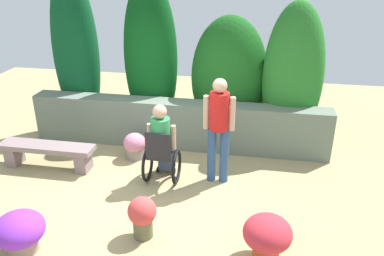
% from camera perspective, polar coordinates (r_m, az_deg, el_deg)
% --- Properties ---
extents(ground_plane, '(12.77, 12.77, 0.00)m').
position_cam_1_polar(ground_plane, '(6.11, -5.63, -10.01)').
color(ground_plane, tan).
extents(stone_retaining_wall, '(5.57, 0.41, 0.90)m').
position_cam_1_polar(stone_retaining_wall, '(7.42, -2.09, 0.55)').
color(stone_retaining_wall, slate).
rests_on(stone_retaining_wall, ground).
extents(hedge_backdrop, '(5.19, 1.15, 3.21)m').
position_cam_1_polar(hedge_backdrop, '(7.61, 0.20, 8.65)').
color(hedge_backdrop, '#0D4824').
rests_on(hedge_backdrop, ground).
extents(stone_bench, '(1.65, 0.36, 0.43)m').
position_cam_1_polar(stone_bench, '(7.19, -20.17, -3.27)').
color(stone_bench, gray).
rests_on(stone_bench, ground).
extents(person_in_wheelchair, '(0.53, 0.66, 1.33)m').
position_cam_1_polar(person_in_wheelchair, '(6.24, -4.38, -2.56)').
color(person_in_wheelchair, black).
rests_on(person_in_wheelchair, ground).
extents(person_standing_companion, '(0.49, 0.30, 1.73)m').
position_cam_1_polar(person_standing_companion, '(6.06, 3.89, 0.57)').
color(person_standing_companion, '#2E4E7A').
rests_on(person_standing_companion, ground).
extents(flower_pot_purple_near, '(0.62, 0.62, 0.54)m').
position_cam_1_polar(flower_pot_purple_near, '(5.41, -23.63, -13.55)').
color(flower_pot_purple_near, gray).
rests_on(flower_pot_purple_near, ground).
extents(flower_pot_terracotta_by_wall, '(0.37, 0.37, 0.58)m').
position_cam_1_polar(flower_pot_terracotta_by_wall, '(5.22, -7.20, -12.39)').
color(flower_pot_terracotta_by_wall, brown).
rests_on(flower_pot_terracotta_by_wall, ground).
extents(flower_pot_red_accent, '(0.40, 0.40, 0.48)m').
position_cam_1_polar(flower_pot_red_accent, '(7.14, -8.27, -2.52)').
color(flower_pot_red_accent, gray).
rests_on(flower_pot_red_accent, ground).
extents(flower_pot_small_foreground, '(0.59, 0.59, 0.60)m').
position_cam_1_polar(flower_pot_small_foreground, '(4.91, 10.82, -15.07)').
color(flower_pot_small_foreground, '#AD4820').
rests_on(flower_pot_small_foreground, ground).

